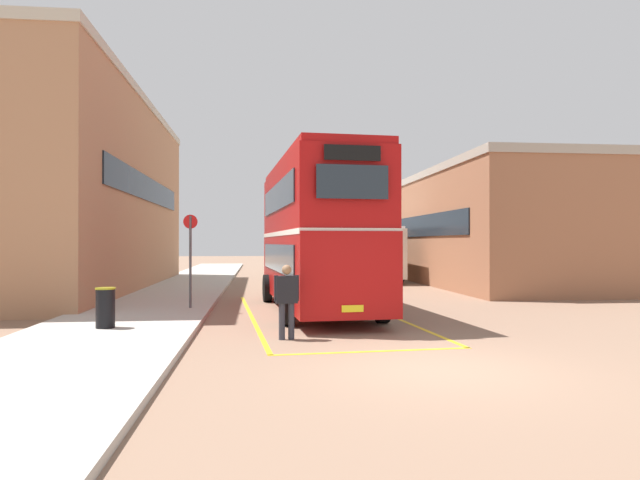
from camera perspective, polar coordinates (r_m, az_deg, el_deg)
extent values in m
plane|color=#846651|center=(24.13, 0.92, -5.44)|extent=(135.60, 135.60, 0.00)
cube|color=#B2ADA3|center=(26.56, -13.86, -4.81)|extent=(4.00, 57.60, 0.14)
cube|color=#AD7A56|center=(28.09, -23.76, 3.94)|extent=(6.66, 20.32, 8.45)
cube|color=#19232D|center=(27.31, -16.99, 4.94)|extent=(0.06, 15.44, 1.10)
cube|color=#BCB29E|center=(28.75, -23.74, 12.74)|extent=(6.78, 20.44, 0.36)
cube|color=#9E6647|center=(30.43, 16.78, 0.86)|extent=(6.82, 16.11, 5.54)
cube|color=#19232D|center=(29.26, 10.57, 1.44)|extent=(0.06, 12.24, 1.10)
cube|color=#A89E8E|center=(30.63, 16.78, 6.39)|extent=(6.94, 16.23, 0.36)
cylinder|color=black|center=(20.75, -5.38, -4.90)|extent=(0.35, 1.02, 1.00)
cylinder|color=black|center=(21.13, 1.56, -4.81)|extent=(0.35, 1.02, 1.00)
cylinder|color=black|center=(14.82, -3.25, -6.76)|extent=(0.35, 1.02, 1.00)
cylinder|color=black|center=(15.35, 6.31, -6.53)|extent=(0.35, 1.02, 1.00)
cube|color=#A80F0F|center=(17.90, -0.42, -2.75)|extent=(3.20, 9.83, 2.10)
cube|color=#A80F0F|center=(17.93, -0.42, 3.97)|extent=(3.18, 9.63, 2.10)
cube|color=#A80F0F|center=(18.05, -0.42, 7.61)|extent=(3.07, 9.53, 0.20)
cube|color=white|center=(17.88, -0.42, 0.61)|extent=(3.22, 9.73, 0.14)
cube|color=#232D38|center=(17.71, -4.43, -1.80)|extent=(0.63, 7.91, 0.84)
cube|color=#232D38|center=(17.76, -4.43, 4.34)|extent=(0.63, 7.91, 0.84)
cube|color=#232D38|center=(18.15, 3.50, -1.77)|extent=(0.63, 7.91, 0.84)
cube|color=#232D38|center=(18.20, 3.49, 4.22)|extent=(0.63, 7.91, 0.84)
cube|color=#232D38|center=(13.21, 3.33, 5.93)|extent=(1.73, 0.17, 0.80)
cube|color=black|center=(13.30, 3.33, 8.84)|extent=(1.36, 0.14, 0.36)
cube|color=#232D38|center=(22.68, -2.59, -1.22)|extent=(1.98, 0.19, 1.00)
cube|color=yellow|center=(13.22, 3.33, -6.98)|extent=(0.52, 0.07, 0.16)
cylinder|color=black|center=(34.75, 2.39, -3.10)|extent=(0.27, 0.92, 0.92)
cylinder|color=black|center=(35.16, 6.24, -3.06)|extent=(0.27, 0.92, 0.92)
cylinder|color=black|center=(29.89, 3.72, -3.56)|extent=(0.27, 0.92, 0.92)
cylinder|color=black|center=(30.37, 8.17, -3.50)|extent=(0.27, 0.92, 0.92)
cube|color=silver|center=(32.48, 5.08, -1.28)|extent=(2.39, 8.22, 2.60)
cube|color=silver|center=(32.48, 5.08, 1.12)|extent=(2.25, 7.89, 0.12)
cube|color=#232D38|center=(32.27, 3.04, -0.67)|extent=(0.09, 6.56, 0.96)
cube|color=#232D38|center=(32.71, 7.10, -0.66)|extent=(0.09, 6.56, 0.96)
cube|color=#232D38|center=(36.53, 3.87, -0.70)|extent=(1.85, 0.06, 1.10)
cylinder|color=#2D2D38|center=(12.74, -2.94, -8.24)|extent=(0.14, 0.14, 0.82)
cylinder|color=#2D2D38|center=(12.71, -3.90, -8.26)|extent=(0.14, 0.14, 0.82)
cube|color=black|center=(12.64, -3.42, -5.05)|extent=(0.50, 0.27, 0.61)
cylinder|color=black|center=(12.68, -2.35, -4.90)|extent=(0.09, 0.09, 0.58)
cylinder|color=black|center=(12.61, -4.49, -4.92)|extent=(0.09, 0.09, 0.58)
sphere|color=#8C6647|center=(12.59, -3.40, -3.03)|extent=(0.22, 0.22, 0.22)
cylinder|color=black|center=(14.41, -20.97, -6.52)|extent=(0.44, 0.44, 0.92)
cylinder|color=olive|center=(14.37, -20.96, -4.62)|extent=(0.47, 0.47, 0.04)
cylinder|color=#4C4C51|center=(17.96, -13.03, -2.17)|extent=(0.08, 0.08, 2.87)
cylinder|color=red|center=(17.96, -13.03, 1.83)|extent=(0.43, 0.15, 0.44)
cube|color=gold|center=(16.81, -6.99, -7.69)|extent=(1.00, 11.64, 0.01)
cube|color=gold|center=(17.54, 6.53, -7.38)|extent=(1.00, 11.64, 0.01)
cube|color=gold|center=(11.44, 5.36, -11.20)|extent=(4.19, 0.43, 0.01)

